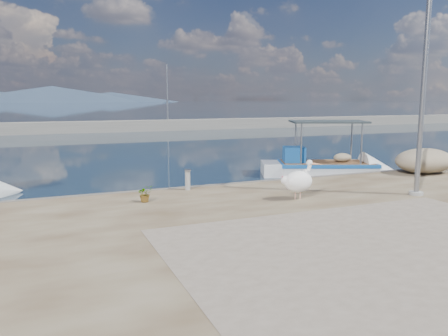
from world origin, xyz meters
TOP-DOWN VIEW (x-y plane):
  - ground at (0.00, 0.00)m, footprint 1400.00×1400.00m
  - quay_patch at (1.00, -3.00)m, footprint 9.00×7.00m
  - breakwater at (-0.00, 40.00)m, footprint 120.00×2.20m
  - mountains at (4.39, 650.00)m, footprint 370.00×280.00m
  - boat_right at (6.82, 7.66)m, footprint 6.54×4.26m
  - pelican at (1.69, 1.87)m, footprint 1.30×0.83m
  - lamp_post at (5.56, 0.98)m, footprint 0.44×0.96m
  - bollard_near at (-1.04, 4.53)m, footprint 0.23×0.23m
  - potted_plant at (-2.76, 3.35)m, footprint 0.49×0.44m
  - net_pile_c at (9.18, 4.04)m, footprint 2.64×1.89m

SIDE VIEW (x-z plane):
  - ground at x=0.00m, z-range 0.00..0.00m
  - boat_right at x=6.82m, z-range -1.26..1.73m
  - quay_patch at x=1.00m, z-range 0.50..0.51m
  - breakwater at x=0.00m, z-range -3.15..4.35m
  - potted_plant at x=-2.76m, z-range 0.50..1.01m
  - bollard_near at x=-1.04m, z-range 0.53..1.24m
  - net_pile_c at x=9.18m, z-range 0.50..1.54m
  - pelican at x=1.69m, z-range 0.46..1.70m
  - lamp_post at x=5.56m, z-range 0.30..7.30m
  - mountains at x=4.39m, z-range -1.49..20.51m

